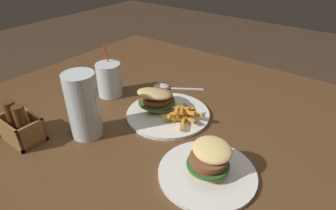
% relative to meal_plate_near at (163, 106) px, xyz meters
% --- Properties ---
extents(dining_table, '(1.35, 1.18, 0.71)m').
position_rel_meal_plate_near_xyz_m(dining_table, '(-0.04, 0.03, -0.12)').
color(dining_table, brown).
rests_on(dining_table, ground_plane).
extents(meal_plate_near, '(0.26, 0.26, 0.09)m').
position_rel_meal_plate_near_xyz_m(meal_plate_near, '(0.00, 0.00, 0.00)').
color(meal_plate_near, white).
rests_on(meal_plate_near, dining_table).
extents(beer_glass, '(0.09, 0.09, 0.19)m').
position_rel_meal_plate_near_xyz_m(beer_glass, '(0.11, 0.21, 0.06)').
color(beer_glass, silver).
rests_on(beer_glass, dining_table).
extents(juice_glass, '(0.09, 0.09, 0.18)m').
position_rel_meal_plate_near_xyz_m(juice_glass, '(0.23, 0.01, 0.03)').
color(juice_glass, silver).
rests_on(juice_glass, dining_table).
extents(spoon, '(0.17, 0.12, 0.02)m').
position_rel_meal_plate_near_xyz_m(spoon, '(0.10, -0.13, -0.02)').
color(spoon, silver).
rests_on(spoon, dining_table).
extents(meal_plate_far, '(0.23, 0.23, 0.09)m').
position_rel_meal_plate_near_xyz_m(meal_plate_far, '(-0.25, 0.15, 0.00)').
color(meal_plate_far, white).
rests_on(meal_plate_far, dining_table).
extents(condiment_caddy, '(0.12, 0.08, 0.11)m').
position_rel_meal_plate_near_xyz_m(condiment_caddy, '(0.23, 0.34, 0.01)').
color(condiment_caddy, brown).
rests_on(condiment_caddy, dining_table).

